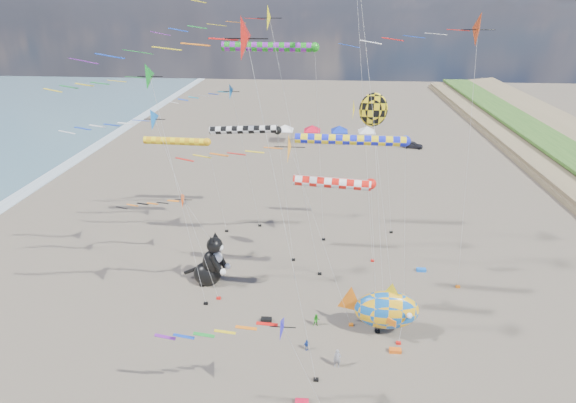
# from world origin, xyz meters

# --- Properties ---
(delta_kite_0) EXTENTS (9.34, 1.67, 8.32)m
(delta_kite_0) POSITION_xyz_m (-2.08, 0.06, 7.06)
(delta_kite_0) COLOR #221CCE
(delta_kite_0) RESTS_ON ground
(delta_kite_1) EXTENTS (10.83, 1.89, 7.98)m
(delta_kite_1) POSITION_xyz_m (-13.49, 16.86, 6.69)
(delta_kite_1) COLOR #FF4E10
(delta_kite_1) RESTS_ON ground
(delta_kite_2) EXTENTS (12.10, 2.47, 24.00)m
(delta_kite_2) POSITION_xyz_m (-3.01, 2.70, 22.47)
(delta_kite_2) COLOR red
(delta_kite_2) RESTS_ON ground
(delta_kite_3) EXTENTS (13.07, 2.15, 24.30)m
(delta_kite_3) POSITION_xyz_m (-4.31, 16.06, 22.86)
(delta_kite_3) COLOR yellow
(delta_kite_3) RESTS_ON ground
(delta_kite_4) EXTENTS (11.56, 2.13, 20.46)m
(delta_kite_4) POSITION_xyz_m (-13.46, 10.61, 19.06)
(delta_kite_4) COLOR #118E27
(delta_kite_4) RESTS_ON ground
(delta_kite_5) EXTENTS (12.02, 2.73, 23.91)m
(delta_kite_5) POSITION_xyz_m (10.73, 14.92, 22.30)
(delta_kite_5) COLOR #C4390D
(delta_kite_5) RESTS_ON ground
(delta_kite_6) EXTENTS (10.76, 1.80, 17.32)m
(delta_kite_6) POSITION_xyz_m (-12.76, 11.45, 16.01)
(delta_kite_6) COLOR blue
(delta_kite_6) RESTS_ON ground
(delta_kite_7) EXTENTS (11.47, 2.30, 16.70)m
(delta_kite_7) POSITION_xyz_m (-0.91, 8.77, 15.27)
(delta_kite_7) COLOR #FF9E21
(delta_kite_7) RESTS_ON ground
(delta_kite_8) EXTENTS (8.99, 1.86, 16.81)m
(delta_kite_8) POSITION_xyz_m (-9.75, 25.71, 15.52)
(delta_kite_8) COLOR #1B6EB8
(delta_kite_8) RESTS_ON ground
(windsock_0) EXTENTS (7.06, 0.78, 13.25)m
(windsock_0) POSITION_xyz_m (2.04, 8.14, 12.78)
(windsock_0) COLOR red
(windsock_0) RESTS_ON ground
(windsock_1) EXTENTS (10.38, 0.89, 20.84)m
(windsock_1) POSITION_xyz_m (-3.97, 22.96, 20.33)
(windsock_1) COLOR #198E1A
(windsock_1) RESTS_ON ground
(windsock_2) EXTENTS (7.92, 0.76, 14.05)m
(windsock_2) POSITION_xyz_m (-5.87, 18.43, 13.59)
(windsock_2) COLOR black
(windsock_2) RESTS_ON ground
(windsock_3) EXTENTS (6.63, 0.63, 11.15)m
(windsock_3) POSITION_xyz_m (5.50, 25.26, 10.73)
(windsock_3) COLOR red
(windsock_3) RESTS_ON ground
(windsock_4) EXTENTS (9.66, 0.78, 15.56)m
(windsock_4) POSITION_xyz_m (3.31, 10.89, 15.10)
(windsock_4) COLOR #1622DE
(windsock_4) RESTS_ON ground
(windsock_5) EXTENTS (8.45, 0.85, 11.12)m
(windsock_5) POSITION_xyz_m (-14.20, 24.07, 10.66)
(windsock_5) COLOR orange
(windsock_5) RESTS_ON ground
(angelfish_kite) EXTENTS (3.74, 3.02, 18.02)m
(angelfish_kite) POSITION_xyz_m (4.56, 13.91, 16.57)
(angelfish_kite) COLOR yellow
(angelfish_kite) RESTS_ON ground
(cat_inflatable) EXTENTS (4.29, 2.81, 5.32)m
(cat_inflatable) POSITION_xyz_m (-9.14, 13.91, 2.66)
(cat_inflatable) COLOR black
(cat_inflatable) RESTS_ON ground
(fish_inflatable) EXTENTS (6.74, 3.33, 4.98)m
(fish_inflatable) POSITION_xyz_m (6.26, 7.90, 2.43)
(fish_inflatable) COLOR blue
(fish_inflatable) RESTS_ON ground
(person_adult) EXTENTS (0.57, 0.38, 1.54)m
(person_adult) POSITION_xyz_m (2.50, 4.13, 0.77)
(person_adult) COLOR gray
(person_adult) RESTS_ON ground
(child_green) EXTENTS (0.60, 0.50, 1.14)m
(child_green) POSITION_xyz_m (0.90, 8.52, 0.57)
(child_green) COLOR #218C1B
(child_green) RESTS_ON ground
(child_blue) EXTENTS (0.58, 0.49, 0.94)m
(child_blue) POSITION_xyz_m (0.21, 5.71, 0.47)
(child_blue) COLOR #1F419C
(child_blue) RESTS_ON ground
(kite_bag_0) EXTENTS (0.90, 0.44, 0.30)m
(kite_bag_0) POSITION_xyz_m (11.05, 17.45, 0.15)
(kite_bag_0) COLOR blue
(kite_bag_0) RESTS_ON ground
(kite_bag_1) EXTENTS (0.90, 0.44, 0.30)m
(kite_bag_1) POSITION_xyz_m (0.11, 0.63, 0.15)
(kite_bag_1) COLOR red
(kite_bag_1) RESTS_ON ground
(kite_bag_2) EXTENTS (0.90, 0.44, 0.30)m
(kite_bag_2) POSITION_xyz_m (6.95, 5.98, 0.15)
(kite_bag_2) COLOR #E55B13
(kite_bag_2) RESTS_ON ground
(kite_bag_3) EXTENTS (0.90, 0.44, 0.30)m
(kite_bag_3) POSITION_xyz_m (-3.26, 8.80, 0.15)
(kite_bag_3) COLOR black
(kite_bag_3) RESTS_ON ground
(tent_row) EXTENTS (19.20, 4.20, 3.80)m
(tent_row) POSITION_xyz_m (1.50, 60.00, 3.15)
(tent_row) COLOR white
(tent_row) RESTS_ON ground
(parked_car) EXTENTS (3.82, 2.25, 1.22)m
(parked_car) POSITION_xyz_m (17.12, 58.00, 0.61)
(parked_car) COLOR #26262D
(parked_car) RESTS_ON ground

